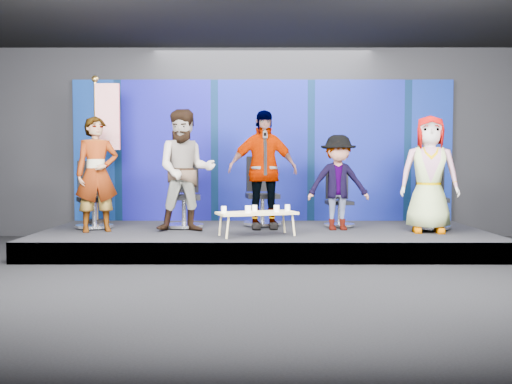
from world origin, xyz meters
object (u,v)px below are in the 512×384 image
(coffee_table, at_px, (257,214))
(mug_e, at_px, (287,208))
(panelist_d, at_px, (338,183))
(chair_e, at_px, (431,206))
(mug_d, at_px, (277,208))
(panelist_a, at_px, (97,174))
(panelist_e, at_px, (429,174))
(mug_c, at_px, (255,208))
(chair_a, at_px, (94,206))
(chair_d, at_px, (339,208))
(chair_c, at_px, (262,203))
(flag_stand, at_px, (103,147))
(panelist_c, at_px, (263,170))
(chair_b, at_px, (184,204))
(panelist_b, at_px, (186,170))
(mug_a, at_px, (224,209))
(mug_b, at_px, (248,209))

(coffee_table, distance_m, mug_e, 0.53)
(panelist_d, distance_m, chair_e, 1.59)
(mug_d, bearing_deg, panelist_a, 170.03)
(panelist_e, bearing_deg, mug_c, -164.41)
(panelist_d, bearing_deg, panelist_e, -16.85)
(chair_a, bearing_deg, chair_d, -20.57)
(panelist_a, xyz_separation_m, chair_c, (2.58, 0.88, -0.51))
(panelist_e, height_order, flag_stand, flag_stand)
(panelist_c, bearing_deg, chair_d, 8.28)
(chair_b, height_order, chair_e, chair_b)
(panelist_a, height_order, flag_stand, flag_stand)
(panelist_c, relative_size, mug_e, 20.79)
(mug_d, xyz_separation_m, flag_stand, (-2.89, 1.27, 0.94))
(coffee_table, bearing_deg, chair_d, 41.71)
(chair_e, bearing_deg, chair_d, 176.61)
(chair_b, relative_size, panelist_b, 0.62)
(chair_b, height_order, mug_e, chair_b)
(panelist_d, distance_m, flag_stand, 3.98)
(chair_c, distance_m, panelist_c, 0.77)
(panelist_c, xyz_separation_m, panelist_e, (2.56, -0.45, -0.06))
(panelist_c, xyz_separation_m, mug_e, (0.37, -0.64, -0.56))
(panelist_b, relative_size, chair_d, 2.04)
(mug_d, height_order, mug_e, mug_d)
(panelist_a, xyz_separation_m, chair_d, (3.88, 0.73, -0.59))
(chair_a, distance_m, panelist_c, 2.85)
(chair_e, relative_size, coffee_table, 0.89)
(mug_a, bearing_deg, mug_b, -15.40)
(chair_c, xyz_separation_m, panelist_e, (2.57, -0.96, 0.51))
(chair_d, xyz_separation_m, mug_b, (-1.51, -1.41, 0.10))
(mug_e, bearing_deg, chair_e, 15.59)
(chair_a, distance_m, chair_d, 4.08)
(chair_a, relative_size, chair_e, 1.00)
(chair_b, relative_size, panelist_c, 0.61)
(chair_d, relative_size, flag_stand, 0.37)
(panelist_b, relative_size, flag_stand, 0.75)
(chair_c, height_order, chair_e, chair_c)
(chair_c, xyz_separation_m, mug_a, (-0.57, -1.46, 0.01))
(coffee_table, relative_size, mug_b, 11.65)
(chair_c, height_order, panelist_e, panelist_e)
(chair_a, xyz_separation_m, chair_b, (1.48, 0.07, 0.02))
(chair_a, xyz_separation_m, chair_e, (5.52, -0.08, 0.00))
(panelist_a, distance_m, mug_c, 2.54)
(panelist_c, height_order, coffee_table, panelist_c)
(mug_a, bearing_deg, chair_e, 16.39)
(chair_d, height_order, chair_e, chair_e)
(panelist_c, distance_m, mug_a, 1.25)
(coffee_table, height_order, mug_c, mug_c)
(panelist_d, bearing_deg, chair_d, 76.91)
(panelist_d, relative_size, mug_a, 16.84)
(mug_b, bearing_deg, panelist_c, 78.09)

